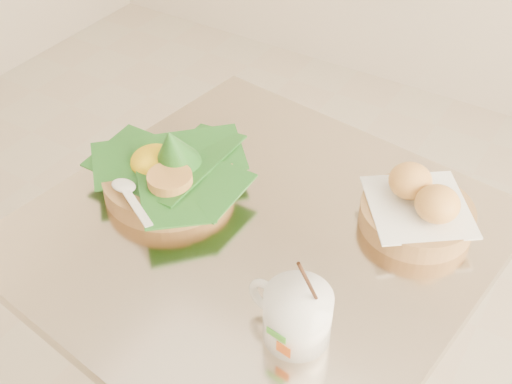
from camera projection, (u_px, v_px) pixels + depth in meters
The scene contains 4 objects.
cafe_table at pixel (257, 314), 1.21m from camera, with size 0.78×0.78×0.75m.
rice_basket at pixel (168, 171), 1.12m from camera, with size 0.29×0.29×0.14m.
bread_basket at pixel (418, 208), 1.05m from camera, with size 0.22×0.22×0.10m.
coffee_mug at pixel (296, 314), 0.87m from camera, with size 0.13×0.10×0.16m.
Camera 1 is at (0.51, -0.62, 1.49)m, focal length 45.00 mm.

